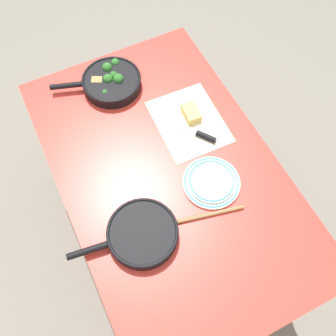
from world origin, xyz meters
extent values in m
plane|color=slate|center=(0.00, 0.00, 0.00)|extent=(14.00, 14.00, 0.00)
cube|color=red|center=(0.00, 0.00, 0.74)|extent=(1.35, 0.82, 0.03)
cylinder|color=#BCBCC1|center=(-0.61, -0.35, 0.36)|extent=(0.05, 0.05, 0.72)
cylinder|color=#BCBCC1|center=(-0.61, 0.35, 0.36)|extent=(0.05, 0.05, 0.72)
cylinder|color=#BCBCC1|center=(0.61, 0.35, 0.36)|extent=(0.05, 0.05, 0.72)
cylinder|color=black|center=(-0.48, -0.04, 0.77)|extent=(0.25, 0.25, 0.05)
torus|color=black|center=(-0.48, -0.04, 0.80)|extent=(0.26, 0.26, 0.01)
cylinder|color=black|center=(-0.55, -0.22, 0.79)|extent=(0.07, 0.14, 0.02)
cylinder|color=#205218|center=(-0.48, -0.04, 0.77)|extent=(0.01, 0.01, 0.02)
sphere|color=#286023|center=(-0.48, -0.04, 0.79)|extent=(0.03, 0.03, 0.03)
cylinder|color=#245B1C|center=(-0.55, -0.03, 0.77)|extent=(0.02, 0.02, 0.02)
sphere|color=#2D6B28|center=(-0.55, -0.03, 0.80)|extent=(0.04, 0.04, 0.04)
cylinder|color=#205218|center=(-0.44, -0.09, 0.77)|extent=(0.01, 0.01, 0.02)
sphere|color=#286023|center=(-0.44, -0.09, 0.79)|extent=(0.03, 0.03, 0.03)
cylinder|color=#245B1C|center=(-0.49, -0.05, 0.77)|extent=(0.02, 0.02, 0.02)
sphere|color=#2D6B28|center=(-0.49, -0.05, 0.80)|extent=(0.04, 0.04, 0.04)
cylinder|color=#205218|center=(-0.50, -0.02, 0.77)|extent=(0.01, 0.01, 0.02)
sphere|color=#286023|center=(-0.50, -0.02, 0.79)|extent=(0.04, 0.04, 0.04)
cylinder|color=#245B1C|center=(-0.47, -0.01, 0.77)|extent=(0.02, 0.02, 0.03)
sphere|color=#2D6B28|center=(-0.47, -0.01, 0.80)|extent=(0.05, 0.05, 0.05)
cylinder|color=#245B1C|center=(-0.47, -0.01, 0.77)|extent=(0.01, 0.01, 0.02)
sphere|color=#2D6B28|center=(-0.47, -0.01, 0.79)|extent=(0.04, 0.04, 0.04)
cylinder|color=#245B1C|center=(-0.57, 0.02, 0.77)|extent=(0.01, 0.01, 0.02)
sphere|color=#2D6B28|center=(-0.57, 0.02, 0.79)|extent=(0.04, 0.04, 0.04)
cube|color=#AD7F4C|center=(-0.51, -0.09, 0.78)|extent=(0.05, 0.06, 0.04)
cube|color=#AD7F4C|center=(-0.49, -0.04, 0.77)|extent=(0.04, 0.04, 0.03)
cube|color=#9E703D|center=(-0.47, -0.05, 0.78)|extent=(0.04, 0.05, 0.03)
cube|color=#9E703D|center=(-0.49, -0.02, 0.77)|extent=(0.03, 0.03, 0.03)
cylinder|color=black|center=(0.20, -0.20, 0.77)|extent=(0.25, 0.25, 0.04)
torus|color=black|center=(0.20, -0.20, 0.79)|extent=(0.26, 0.26, 0.01)
cylinder|color=black|center=(0.17, -0.39, 0.78)|extent=(0.04, 0.15, 0.02)
cylinder|color=#EAD170|center=(0.20, -0.20, 0.77)|extent=(0.21, 0.21, 0.02)
cylinder|color=#996B42|center=(0.23, 0.01, 0.76)|extent=(0.09, 0.34, 0.02)
ellipsoid|color=#996B42|center=(0.18, -0.18, 0.76)|extent=(0.05, 0.07, 0.02)
cube|color=beige|center=(-0.17, 0.18, 0.75)|extent=(0.34, 0.28, 0.00)
cube|color=silver|center=(-0.17, 0.13, 0.75)|extent=(0.16, 0.13, 0.01)
cylinder|color=black|center=(-0.06, 0.20, 0.76)|extent=(0.08, 0.07, 0.02)
cube|color=#E0C15B|center=(-0.19, 0.20, 0.77)|extent=(0.10, 0.07, 0.04)
cylinder|color=silver|center=(0.12, 0.12, 0.76)|extent=(0.22, 0.22, 0.01)
torus|color=#4C9EB7|center=(0.12, 0.12, 0.76)|extent=(0.21, 0.21, 0.01)
cylinder|color=silver|center=(0.12, 0.12, 0.77)|extent=(0.18, 0.18, 0.01)
torus|color=#4C9EB7|center=(0.12, 0.12, 0.77)|extent=(0.18, 0.18, 0.01)
camera|label=1|loc=(0.60, -0.29, 2.06)|focal=40.00mm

